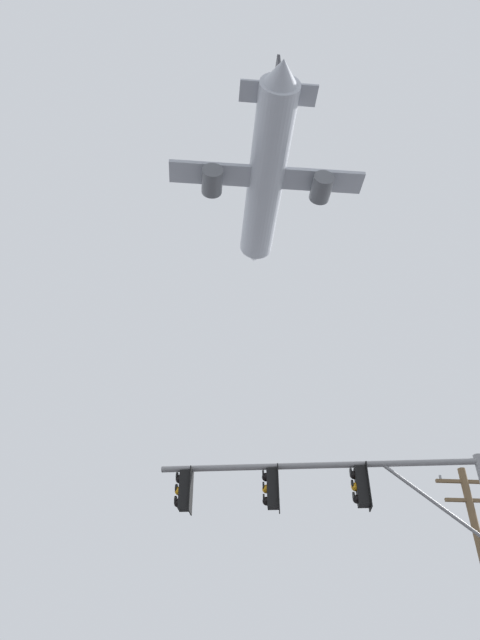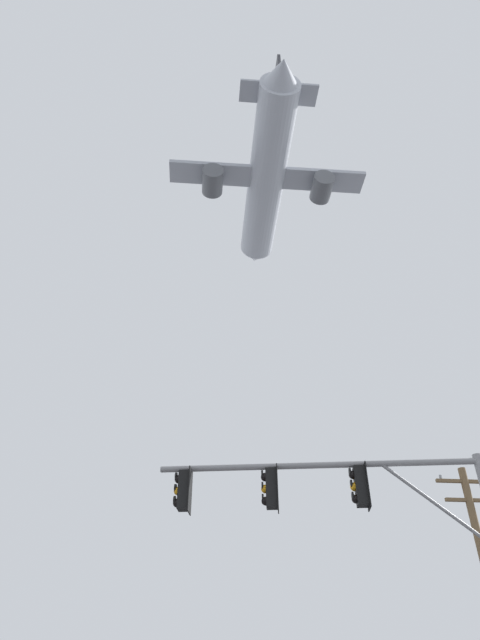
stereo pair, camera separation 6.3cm
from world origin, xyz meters
name	(u,v)px [view 2 (the right image)]	position (x,y,z in m)	size (l,w,h in m)	color
signal_pole_near	(354,515)	(2.47, 7.84, 4.80)	(7.50, 1.39, 6.12)	gray
airplane	(266,179)	(4.09, 28.71, 40.97)	(17.86, 23.11, 6.34)	#B7BCC6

